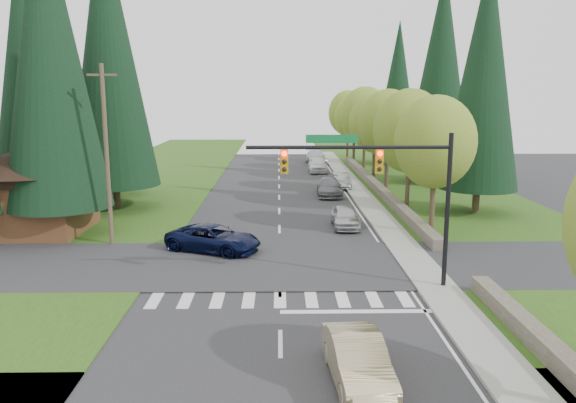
{
  "coord_description": "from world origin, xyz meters",
  "views": [
    {
      "loc": [
        -0.04,
        -18.93,
        8.42
      ],
      "look_at": [
        0.45,
        10.17,
        2.8
      ],
      "focal_mm": 35.0,
      "sensor_mm": 36.0,
      "label": 1
    }
  ],
  "objects_px": {
    "sedan_champagne": "(358,360)",
    "parked_car_a": "(345,217)",
    "parked_car_c": "(341,181)",
    "parked_car_b": "(329,187)",
    "parked_car_e": "(316,157)",
    "parked_car_d": "(318,165)",
    "suv_navy": "(214,239)"
  },
  "relations": [
    {
      "from": "parked_car_a",
      "to": "parked_car_c",
      "type": "xyz_separation_m",
      "value": [
        1.4,
        15.24,
        -0.02
      ]
    },
    {
      "from": "sedan_champagne",
      "to": "parked_car_a",
      "type": "relative_size",
      "value": 1.08
    },
    {
      "from": "parked_car_c",
      "to": "sedan_champagne",
      "type": "bearing_deg",
      "value": -97.16
    },
    {
      "from": "parked_car_a",
      "to": "parked_car_d",
      "type": "distance_m",
      "value": 25.56
    },
    {
      "from": "parked_car_c",
      "to": "parked_car_e",
      "type": "xyz_separation_m",
      "value": [
        -1.07,
        17.79,
        0.12
      ]
    },
    {
      "from": "sedan_champagne",
      "to": "parked_car_a",
      "type": "bearing_deg",
      "value": 79.82
    },
    {
      "from": "parked_car_e",
      "to": "sedan_champagne",
      "type": "bearing_deg",
      "value": -96.27
    },
    {
      "from": "sedan_champagne",
      "to": "parked_car_e",
      "type": "xyz_separation_m",
      "value": [
        2.26,
        52.61,
        0.08
      ]
    },
    {
      "from": "sedan_champagne",
      "to": "parked_car_a",
      "type": "distance_m",
      "value": 19.68
    },
    {
      "from": "sedan_champagne",
      "to": "suv_navy",
      "type": "relative_size",
      "value": 0.84
    },
    {
      "from": "parked_car_c",
      "to": "parked_car_a",
      "type": "bearing_deg",
      "value": -96.95
    },
    {
      "from": "suv_navy",
      "to": "parked_car_a",
      "type": "relative_size",
      "value": 1.29
    },
    {
      "from": "suv_navy",
      "to": "parked_car_b",
      "type": "distance_m",
      "value": 18.55
    },
    {
      "from": "suv_navy",
      "to": "parked_car_a",
      "type": "bearing_deg",
      "value": -30.76
    },
    {
      "from": "parked_car_a",
      "to": "parked_car_e",
      "type": "relative_size",
      "value": 0.74
    },
    {
      "from": "sedan_champagne",
      "to": "parked_car_b",
      "type": "height_order",
      "value": "parked_car_b"
    },
    {
      "from": "parked_car_c",
      "to": "parked_car_d",
      "type": "relative_size",
      "value": 0.86
    },
    {
      "from": "parked_car_a",
      "to": "parked_car_d",
      "type": "bearing_deg",
      "value": 90.41
    },
    {
      "from": "parked_car_b",
      "to": "suv_navy",
      "type": "bearing_deg",
      "value": -112.6
    },
    {
      "from": "parked_car_b",
      "to": "parked_car_c",
      "type": "height_order",
      "value": "parked_car_b"
    },
    {
      "from": "sedan_champagne",
      "to": "parked_car_e",
      "type": "distance_m",
      "value": 52.65
    },
    {
      "from": "parked_car_b",
      "to": "parked_car_c",
      "type": "xyz_separation_m",
      "value": [
        1.4,
        3.83,
        -0.06
      ]
    },
    {
      "from": "parked_car_c",
      "to": "parked_car_e",
      "type": "bearing_deg",
      "value": 91.75
    },
    {
      "from": "sedan_champagne",
      "to": "parked_car_d",
      "type": "relative_size",
      "value": 0.92
    },
    {
      "from": "parked_car_c",
      "to": "parked_car_d",
      "type": "xyz_separation_m",
      "value": [
        -1.4,
        10.32,
        0.13
      ]
    },
    {
      "from": "parked_car_b",
      "to": "parked_car_d",
      "type": "height_order",
      "value": "parked_car_d"
    },
    {
      "from": "sedan_champagne",
      "to": "parked_car_a",
      "type": "height_order",
      "value": "sedan_champagne"
    },
    {
      "from": "parked_car_b",
      "to": "parked_car_e",
      "type": "relative_size",
      "value": 0.92
    },
    {
      "from": "parked_car_b",
      "to": "parked_car_c",
      "type": "relative_size",
      "value": 1.23
    },
    {
      "from": "parked_car_d",
      "to": "parked_car_e",
      "type": "height_order",
      "value": "parked_car_d"
    },
    {
      "from": "parked_car_b",
      "to": "parked_car_d",
      "type": "distance_m",
      "value": 14.15
    },
    {
      "from": "parked_car_b",
      "to": "parked_car_e",
      "type": "bearing_deg",
      "value": 91.26
    }
  ]
}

